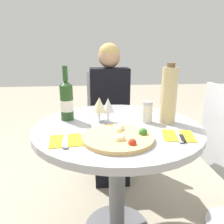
# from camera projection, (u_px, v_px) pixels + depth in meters

# --- Properties ---
(dining_table) EXTENTS (0.95, 0.95, 0.74)m
(dining_table) POSITION_uv_depth(u_px,v_px,m) (117.00, 148.00, 1.28)
(dining_table) COLOR slate
(dining_table) RESTS_ON ground_plane
(chair_behind_diner) EXTENTS (0.41, 0.41, 0.95)m
(chair_behind_diner) POSITION_uv_depth(u_px,v_px,m) (109.00, 122.00, 2.14)
(chair_behind_diner) COLOR silver
(chair_behind_diner) RESTS_ON ground_plane
(seated_diner) EXTENTS (0.35, 0.43, 1.21)m
(seated_diner) POSITION_uv_depth(u_px,v_px,m) (110.00, 118.00, 1.97)
(seated_diner) COLOR black
(seated_diner) RESTS_ON ground_plane
(pizza_large) EXTENTS (0.34, 0.34, 0.05)m
(pizza_large) POSITION_uv_depth(u_px,v_px,m) (119.00, 137.00, 1.04)
(pizza_large) COLOR #DBB26B
(pizza_large) RESTS_ON dining_table
(wine_bottle) EXTENTS (0.08, 0.08, 0.32)m
(wine_bottle) POSITION_uv_depth(u_px,v_px,m) (67.00, 101.00, 1.31)
(wine_bottle) COLOR #23471E
(wine_bottle) RESTS_ON dining_table
(tall_carafe) EXTENTS (0.09, 0.09, 0.34)m
(tall_carafe) POSITION_uv_depth(u_px,v_px,m) (169.00, 95.00, 1.24)
(tall_carafe) COLOR tan
(tall_carafe) RESTS_ON dining_table
(sugar_shaker) EXTENTS (0.06, 0.06, 0.13)m
(sugar_shaker) POSITION_uv_depth(u_px,v_px,m) (147.00, 112.00, 1.27)
(sugar_shaker) COLOR silver
(sugar_shaker) RESTS_ON dining_table
(wine_glass_back_left) EXTENTS (0.08, 0.08, 0.14)m
(wine_glass_back_left) POSITION_uv_depth(u_px,v_px,m) (99.00, 105.00, 1.29)
(wine_glass_back_left) COLOR silver
(wine_glass_back_left) RESTS_ON dining_table
(wine_glass_center) EXTENTS (0.07, 0.07, 0.15)m
(wine_glass_center) POSITION_uv_depth(u_px,v_px,m) (108.00, 106.00, 1.26)
(wine_glass_center) COLOR silver
(wine_glass_center) RESTS_ON dining_table
(wine_glass_front_left) EXTENTS (0.07, 0.07, 0.16)m
(wine_glass_front_left) POSITION_uv_depth(u_px,v_px,m) (99.00, 105.00, 1.22)
(wine_glass_front_left) COLOR silver
(wine_glass_front_left) RESTS_ON dining_table
(place_setting_left) EXTENTS (0.17, 0.19, 0.01)m
(place_setting_left) POSITION_uv_depth(u_px,v_px,m) (66.00, 140.00, 1.02)
(place_setting_left) COLOR yellow
(place_setting_left) RESTS_ON dining_table
(place_setting_right) EXTENTS (0.18, 0.19, 0.01)m
(place_setting_right) POSITION_uv_depth(u_px,v_px,m) (179.00, 136.00, 1.08)
(place_setting_right) COLOR yellow
(place_setting_right) RESTS_ON dining_table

